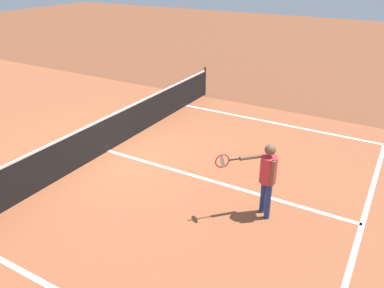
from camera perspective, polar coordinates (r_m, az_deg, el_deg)
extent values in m
plane|color=brown|center=(10.55, -12.33, -1.00)|extent=(60.00, 60.00, 0.00)
cube|color=#9E5433|center=(10.55, -12.33, -0.99)|extent=(10.62, 24.40, 0.00)
cube|color=white|center=(11.93, 24.52, 0.38)|extent=(0.10, 11.89, 0.01)
cube|color=white|center=(8.28, 23.91, -10.86)|extent=(8.22, 0.10, 0.01)
cube|color=white|center=(8.93, 3.36, -5.59)|extent=(0.10, 6.40, 0.01)
cylinder|color=#33383D|center=(14.56, 1.91, 9.29)|extent=(0.09, 0.09, 1.07)
cube|color=black|center=(10.36, -12.56, 1.25)|extent=(10.96, 0.02, 0.91)
cube|color=white|center=(10.18, -12.81, 3.71)|extent=(10.96, 0.03, 0.05)
cylinder|color=navy|center=(7.70, 11.20, -8.36)|extent=(0.11, 0.11, 0.77)
cylinder|color=navy|center=(7.86, 10.50, -7.51)|extent=(0.11, 0.11, 0.77)
cylinder|color=red|center=(7.44, 11.26, -3.72)|extent=(0.32, 0.32, 0.54)
sphere|color=brown|center=(7.25, 11.53, -0.85)|extent=(0.21, 0.21, 0.21)
cylinder|color=brown|center=(7.31, 11.85, -4.29)|extent=(0.08, 0.08, 0.52)
cylinder|color=brown|center=(7.36, 9.00, -1.90)|extent=(0.43, 0.42, 0.08)
cylinder|color=black|center=(7.23, 6.31, -2.29)|extent=(0.18, 0.17, 0.03)
torus|color=red|center=(7.15, 4.52, -2.54)|extent=(0.22, 0.21, 0.28)
cylinder|color=silver|center=(7.15, 4.52, -2.54)|extent=(0.18, 0.18, 0.25)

